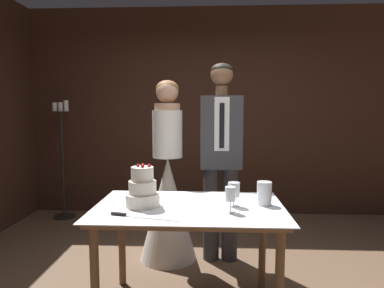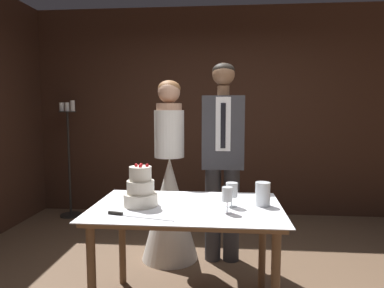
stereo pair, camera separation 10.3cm
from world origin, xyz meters
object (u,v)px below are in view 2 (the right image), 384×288
wine_glass_middle (227,196)px  hurricane_candle (263,195)px  cake_knife (128,215)px  bride (170,194)px  groom (223,153)px  cake_table (187,218)px  candle_stand (69,159)px  tiered_cake (141,190)px  wine_glass_near (232,191)px

wine_glass_middle → hurricane_candle: size_ratio=1.03×
wine_glass_middle → cake_knife: bearing=-168.9°
cake_knife → wine_glass_middle: size_ratio=2.63×
bride → groom: (0.50, -0.00, 0.40)m
cake_knife → cake_table: bearing=50.2°
candle_stand → bride: bearing=-37.7°
tiered_cake → groom: (0.57, 0.87, 0.15)m
wine_glass_near → candle_stand: bearing=136.0°
hurricane_candle → cake_knife: bearing=-160.3°
candle_stand → tiered_cake: bearing=-54.5°
wine_glass_near → groom: size_ratio=0.09×
wine_glass_near → bride: size_ratio=0.10×
tiered_cake → hurricane_candle: size_ratio=1.80×
tiered_cake → cake_knife: size_ratio=0.67×
cake_knife → hurricane_candle: size_ratio=2.71×
candle_stand → cake_knife: bearing=-57.9°
tiered_cake → cake_knife: bearing=-96.1°
tiered_cake → bride: bearing=85.4°
hurricane_candle → candle_stand: (-2.32, 1.98, -0.06)m
hurricane_candle → bride: 1.13m
cake_table → hurricane_candle: (0.53, 0.05, 0.17)m
wine_glass_middle → bride: size_ratio=0.10×
cake_knife → groom: (0.60, 1.11, 0.26)m
cake_table → tiered_cake: tiered_cake is taller
hurricane_candle → bride: (-0.78, 0.79, -0.21)m
tiered_cake → candle_stand: (-1.47, 2.06, -0.10)m
wine_glass_near → hurricane_candle: wine_glass_near is taller
cake_table → tiered_cake: size_ratio=4.40×
tiered_cake → wine_glass_middle: 0.61m
cake_table → groom: (0.25, 0.85, 0.35)m
tiered_cake → wine_glass_near: bearing=2.7°
tiered_cake → bride: 0.91m
hurricane_candle → groom: 0.86m
bride → candle_stand: 1.95m
tiered_cake → wine_glass_near: size_ratio=1.77×
cake_table → cake_knife: size_ratio=2.93×
cake_table → bride: bearing=106.5°
cake_table → cake_knife: (-0.35, -0.26, 0.10)m
cake_knife → wine_glass_middle: bearing=24.4°
wine_glass_near → hurricane_candle: (0.22, 0.04, -0.03)m
bride → candle_stand: bride is taller
bride → groom: groom is taller
wine_glass_near → wine_glass_middle: (-0.03, -0.14, 0.00)m
hurricane_candle → wine_glass_middle: bearing=-142.8°
candle_stand → cake_table: bearing=-48.7°
wine_glass_middle → groom: groom is taller
bride → groom: size_ratio=0.92×
tiered_cake → wine_glass_near: 0.63m
bride → cake_table: bearing=-73.5°
wine_glass_near → wine_glass_middle: wine_glass_middle is taller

